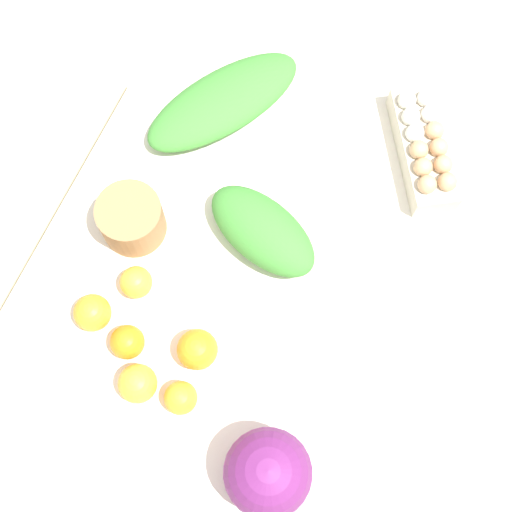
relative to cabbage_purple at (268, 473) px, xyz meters
name	(u,v)px	position (x,y,z in m)	size (l,w,h in m)	color
ground_plane	(256,337)	(0.38, 0.19, -0.82)	(8.00, 8.00, 0.00)	#C6B289
dining_table	(256,275)	(0.38, 0.19, -0.19)	(1.17, 0.86, 0.74)	silver
cabbage_purple	(268,473)	(0.00, 0.00, 0.00)	(0.16, 0.16, 0.16)	#6B2366
egg_carton	(424,146)	(0.74, -0.04, -0.04)	(0.29, 0.23, 0.09)	beige
paper_bag	(131,219)	(0.34, 0.45, -0.03)	(0.13, 0.13, 0.10)	#997047
greens_bunch_dandelion	(263,231)	(0.43, 0.19, -0.04)	(0.26, 0.13, 0.09)	#3D8433
greens_bunch_kale	(223,102)	(0.67, 0.39, -0.05)	(0.38, 0.15, 0.07)	#3D8433
orange_0	(127,342)	(0.12, 0.34, -0.05)	(0.07, 0.07, 0.07)	orange
orange_1	(181,398)	(0.06, 0.20, -0.05)	(0.06, 0.06, 0.06)	orange
orange_2	(92,313)	(0.14, 0.43, -0.04)	(0.07, 0.07, 0.07)	orange
orange_3	(197,349)	(0.16, 0.21, -0.04)	(0.08, 0.08, 0.08)	orange
orange_4	(136,282)	(0.23, 0.38, -0.05)	(0.07, 0.07, 0.07)	#F9A833
orange_5	(138,384)	(0.05, 0.29, -0.04)	(0.08, 0.08, 0.08)	#F9A833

